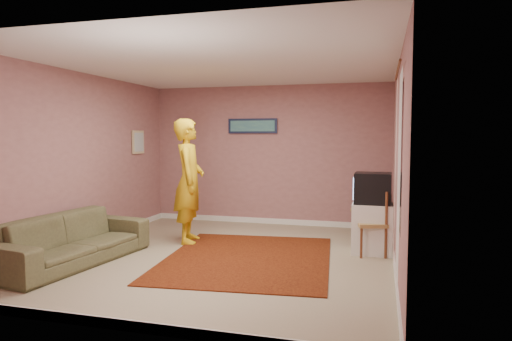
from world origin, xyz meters
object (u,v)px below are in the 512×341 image
(crt_tv, at_px, (373,188))
(chair_a, at_px, (365,202))
(person, at_px, (189,181))
(chair_b, at_px, (371,216))
(tv_cabinet, at_px, (372,228))
(sofa, at_px, (72,239))

(crt_tv, distance_m, chair_a, 1.21)
(chair_a, distance_m, person, 2.93)
(chair_b, distance_m, person, 2.79)
(tv_cabinet, distance_m, sofa, 4.08)
(person, bearing_deg, crt_tv, -105.24)
(tv_cabinet, bearing_deg, crt_tv, 178.79)
(tv_cabinet, xyz_separation_m, chair_b, (-0.02, -0.13, 0.20))
(sofa, distance_m, person, 1.93)
(crt_tv, bearing_deg, tv_cabinet, -0.00)
(chair_b, bearing_deg, crt_tv, 158.89)
(tv_cabinet, distance_m, person, 2.84)
(sofa, xyz_separation_m, person, (0.97, 1.54, 0.65))
(crt_tv, relative_size, sofa, 0.24)
(sofa, relative_size, person, 1.13)
(chair_b, height_order, person, person)
(sofa, bearing_deg, chair_a, -45.73)
(chair_a, xyz_separation_m, sofa, (-3.61, -2.76, -0.24))
(chair_a, bearing_deg, person, -145.96)
(sofa, height_order, person, person)
(chair_b, bearing_deg, sofa, -83.35)
(tv_cabinet, xyz_separation_m, sofa, (-3.75, -1.61, -0.04))
(chair_a, xyz_separation_m, chair_b, (0.12, -1.28, -0.00))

